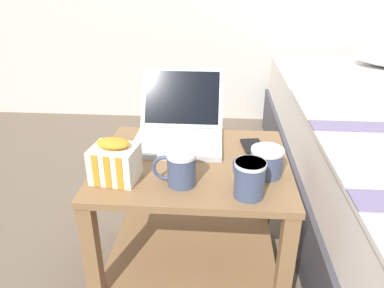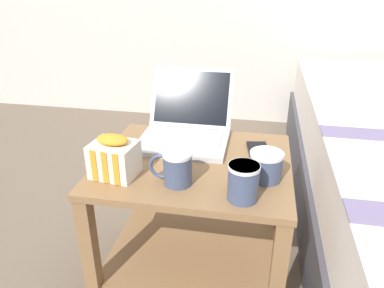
% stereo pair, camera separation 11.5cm
% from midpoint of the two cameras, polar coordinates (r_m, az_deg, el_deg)
% --- Properties ---
extents(ground_plane, '(8.00, 8.00, 0.00)m').
position_cam_midpoint_polar(ground_plane, '(1.51, 2.60, -18.97)').
color(ground_plane, brown).
extents(bedside_table, '(0.62, 0.53, 0.48)m').
position_cam_midpoint_polar(bedside_table, '(1.31, 2.87, -9.25)').
color(bedside_table, olive).
rests_on(bedside_table, ground_plane).
extents(laptop, '(0.31, 0.35, 0.22)m').
position_cam_midpoint_polar(laptop, '(1.36, 1.48, 2.58)').
color(laptop, '#B7BABC').
rests_on(laptop, bedside_table).
extents(mug_front_left, '(0.10, 0.13, 0.09)m').
position_cam_midpoint_polar(mug_front_left, '(1.13, 14.14, -3.04)').
color(mug_front_left, '#3F4C6B').
rests_on(mug_front_left, bedside_table).
extents(mug_front_right, '(0.09, 0.12, 0.10)m').
position_cam_midpoint_polar(mug_front_right, '(1.02, 10.96, -5.49)').
color(mug_front_right, '#3F4C6B').
rests_on(mug_front_right, bedside_table).
extents(mug_mid_center, '(0.13, 0.09, 0.10)m').
position_cam_midpoint_polar(mug_mid_center, '(1.07, 0.68, -3.53)').
color(mug_mid_center, '#3F4C6B').
rests_on(mug_mid_center, bedside_table).
extents(snack_bag, '(0.14, 0.12, 0.13)m').
position_cam_midpoint_polar(snack_bag, '(1.13, -8.96, -2.11)').
color(snack_bag, silver).
rests_on(snack_bag, bedside_table).
extents(cell_phone, '(0.09, 0.17, 0.01)m').
position_cam_midpoint_polar(cell_phone, '(1.29, 12.67, -1.29)').
color(cell_phone, black).
rests_on(cell_phone, bedside_table).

